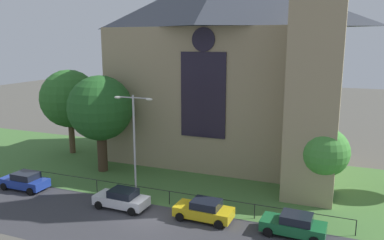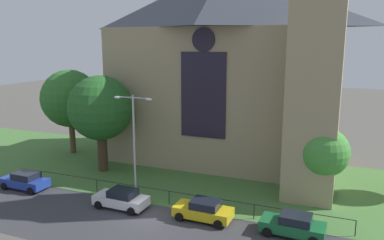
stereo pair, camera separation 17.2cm
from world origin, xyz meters
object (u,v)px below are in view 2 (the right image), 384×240
Objects in this scene: tree_right_near at (324,153)px; streetlamp_near at (134,135)px; church_building at (228,64)px; parked_car_white at (121,199)px; parked_car_yellow at (204,210)px; tree_left_far at (70,99)px; parked_car_blue at (25,181)px; parked_car_green at (293,225)px; tree_left_near at (101,108)px.

streetlamp_near is at bearing -160.57° from tree_right_near.
church_building is 6.14× the size of parked_car_white.
parked_car_yellow is (2.69, -14.58, -9.53)m from church_building.
tree_left_far is 12.53m from parked_car_blue.
parked_car_white is 12.93m from parked_car_green.
church_building is 6.18× the size of parked_car_blue.
tree_right_near is 1.44× the size of parked_car_yellow.
parked_car_blue is (-3.47, -6.67, -5.52)m from tree_left_near.
church_building reaches higher than parked_car_white.
tree_left_far reaches higher than parked_car_green.
tree_left_far is 2.23× the size of parked_car_green.
parked_car_white is (6.44, -6.91, -5.52)m from tree_left_near.
tree_right_near is at bearing -0.29° from tree_left_near.
parked_car_green is (-1.36, -6.31, -3.40)m from tree_right_near.
tree_right_near is 0.71× the size of streetlamp_near.
tree_right_near reaches higher than parked_car_yellow.
parked_car_white is 1.00× the size of parked_car_yellow.
tree_left_near is 8.40m from streetlamp_near.
parked_car_green is (26.26, -10.46, -5.55)m from tree_left_far.
parked_car_white and parked_car_yellow have the same top height.
church_building is 14.57m from tree_right_near.
tree_left_far is at bearing -19.15° from parked_car_green.
tree_left_near is 1.10× the size of streetlamp_near.
parked_car_green is at bearing -58.22° from church_building.
church_building reaches higher than parked_car_blue.
parked_car_white is at bearing 4.73° from parked_car_green.
parked_car_yellow is (13.06, -6.48, -5.52)m from tree_left_near.
church_building is at bearing -132.92° from parked_car_blue.
streetlamp_near reaches higher than parked_car_blue.
parked_car_blue is (-10.11, -1.59, -4.68)m from streetlamp_near.
parked_car_white and parked_car_green have the same top height.
streetlamp_near reaches higher than tree_right_near.
church_building is 2.72× the size of tree_left_far.
parked_car_green is at bearing -18.35° from tree_left_near.
parked_car_yellow is (19.96, -10.52, -5.55)m from tree_left_far.
church_building is at bearing 13.24° from tree_left_far.
tree_right_near is 7.30m from parked_car_green.
streetlamp_near is at bearing -170.84° from parked_car_blue.
parked_car_yellow is at bearing -27.79° from tree_left_far.
parked_car_blue is at bearing -0.30° from parked_car_white.
parked_car_white is (-0.20, -1.83, -4.68)m from streetlamp_near.
streetlamp_near is (13.55, -9.11, -0.86)m from tree_left_far.
tree_left_far is at bearing -26.42° from parked_car_yellow.
church_building is 3.03× the size of streetlamp_near.
parked_car_blue is 22.83m from parked_car_green.
parked_car_blue is at bearing -117.52° from tree_left_near.
tree_right_near is 20.83m from tree_left_near.
parked_car_white is (-3.92, -15.01, -9.53)m from church_building.
church_building is at bearing 38.01° from tree_left_near.
church_building reaches higher than parked_car_green.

